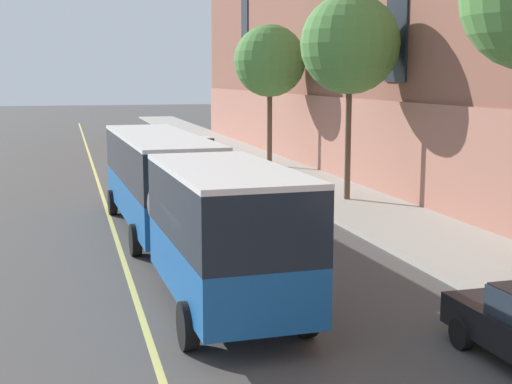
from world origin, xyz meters
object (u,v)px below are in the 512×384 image
Objects in this scene: street_tree_far_uptown at (350,45)px; street_tree_far_downtown at (270,61)px; parked_car_white_3 at (198,148)px; city_bus at (177,191)px.

street_tree_far_uptown is 1.05× the size of street_tree_far_downtown.
parked_car_white_3 is at bearing 100.96° from street_tree_far_uptown.
street_tree_far_downtown is (3.42, -5.25, 5.61)m from parked_car_white_3.
street_tree_far_uptown is at bearing -90.00° from street_tree_far_downtown.
city_bus is at bearing -138.78° from street_tree_far_uptown.
city_bus reaches higher than parked_car_white_3.
street_tree_far_downtown is (-0.00, 12.41, -0.43)m from street_tree_far_uptown.
street_tree_far_downtown reaches higher than parked_car_white_3.
street_tree_far_downtown is at bearing 90.00° from street_tree_far_uptown.
city_bus is 25.79m from parked_car_white_3.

